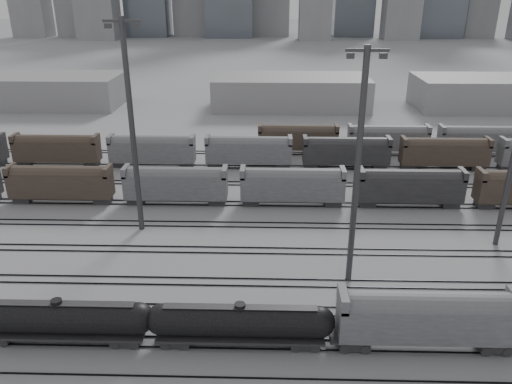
{
  "coord_description": "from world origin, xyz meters",
  "views": [
    {
      "loc": [
        4.57,
        -35.19,
        30.04
      ],
      "look_at": [
        2.86,
        27.06,
        4.0
      ],
      "focal_mm": 35.0,
      "sensor_mm": 36.0,
      "label": 1
    }
  ],
  "objects_px": {
    "tank_car_b": "(240,322)",
    "light_mast_c": "(358,166)",
    "tank_car_a": "(59,319)",
    "hopper_car_a": "(427,316)"
  },
  "relations": [
    {
      "from": "tank_car_b",
      "to": "light_mast_c",
      "type": "height_order",
      "value": "light_mast_c"
    },
    {
      "from": "tank_car_a",
      "to": "tank_car_b",
      "type": "relative_size",
      "value": 1.02
    },
    {
      "from": "tank_car_a",
      "to": "tank_car_b",
      "type": "bearing_deg",
      "value": 0.0
    },
    {
      "from": "tank_car_b",
      "to": "hopper_car_a",
      "type": "relative_size",
      "value": 1.08
    },
    {
      "from": "tank_car_b",
      "to": "hopper_car_a",
      "type": "distance_m",
      "value": 16.3
    },
    {
      "from": "tank_car_a",
      "to": "hopper_car_a",
      "type": "xyz_separation_m",
      "value": [
        32.45,
        0.0,
        0.98
      ]
    },
    {
      "from": "tank_car_b",
      "to": "hopper_car_a",
      "type": "height_order",
      "value": "hopper_car_a"
    },
    {
      "from": "tank_car_a",
      "to": "hopper_car_a",
      "type": "bearing_deg",
      "value": 0.0
    },
    {
      "from": "hopper_car_a",
      "to": "tank_car_a",
      "type": "bearing_deg",
      "value": 180.0
    },
    {
      "from": "tank_car_a",
      "to": "hopper_car_a",
      "type": "height_order",
      "value": "hopper_car_a"
    }
  ]
}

